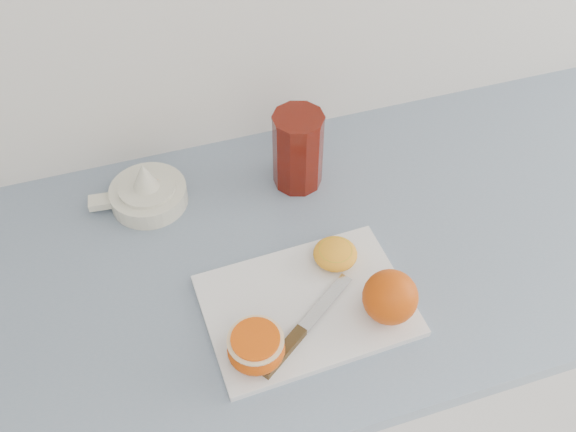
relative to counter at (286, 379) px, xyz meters
The scene contains 8 objects.
counter is the anchor object (origin of this frame).
cutting_board 0.46m from the counter, 91.08° to the right, with size 0.31×0.22×0.01m, color white.
whole_orange 0.54m from the counter, 57.33° to the right, with size 0.08×0.08×0.08m.
half_orange 0.52m from the counter, 119.19° to the right, with size 0.08×0.08×0.05m.
squeezed_shell 0.48m from the counter, 35.73° to the right, with size 0.07×0.07×0.03m.
paring_knife 0.50m from the counter, 105.02° to the right, with size 0.18×0.14×0.01m.
citrus_juicer 0.54m from the counter, 137.37° to the left, with size 0.17×0.13×0.09m.
red_tumbler 0.54m from the counter, 65.16° to the left, with size 0.09×0.09×0.15m.
Camera 1 is at (-0.33, 1.07, 1.72)m, focal length 40.00 mm.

